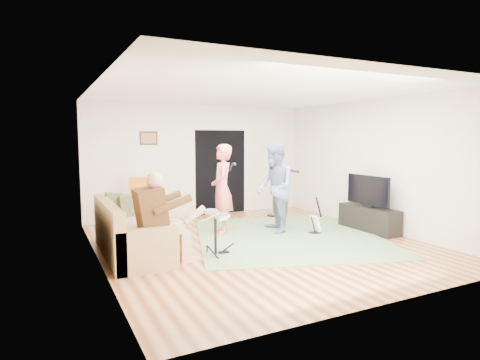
% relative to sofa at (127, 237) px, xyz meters
% --- Properties ---
extents(floor, '(6.00, 6.00, 0.00)m').
position_rel_sofa_xyz_m(floor, '(2.30, -0.32, -0.30)').
color(floor, brown).
rests_on(floor, ground).
extents(walls, '(5.50, 6.00, 2.70)m').
position_rel_sofa_xyz_m(walls, '(2.30, -0.32, 1.05)').
color(walls, beige).
rests_on(walls, floor).
extents(ceiling, '(6.00, 6.00, 0.00)m').
position_rel_sofa_xyz_m(ceiling, '(2.30, -0.32, 2.40)').
color(ceiling, white).
rests_on(ceiling, walls).
extents(window_blinds, '(0.00, 2.05, 2.05)m').
position_rel_sofa_xyz_m(window_blinds, '(-0.45, -0.12, 1.25)').
color(window_blinds, '#955E2E').
rests_on(window_blinds, walls).
extents(doorway, '(2.10, 0.00, 2.10)m').
position_rel_sofa_xyz_m(doorway, '(2.85, 2.67, 0.75)').
color(doorway, black).
rests_on(doorway, walls).
extents(picture_frame, '(0.42, 0.03, 0.32)m').
position_rel_sofa_xyz_m(picture_frame, '(1.05, 2.67, 1.60)').
color(picture_frame, '#3F2314').
rests_on(picture_frame, walls).
extents(area_rug, '(4.39, 4.54, 0.02)m').
position_rel_sofa_xyz_m(area_rug, '(3.04, -0.13, -0.29)').
color(area_rug, '#5B7A4A').
rests_on(area_rug, floor).
extents(sofa, '(0.91, 2.20, 0.89)m').
position_rel_sofa_xyz_m(sofa, '(0.00, 0.00, 0.00)').
color(sofa, '#A17E50').
rests_on(sofa, floor).
extents(drummer, '(0.91, 0.51, 1.40)m').
position_rel_sofa_xyz_m(drummer, '(0.43, -0.65, 0.25)').
color(drummer, '#4F3016').
rests_on(drummer, sofa).
extents(drum_kit, '(0.39, 0.70, 0.72)m').
position_rel_sofa_xyz_m(drum_kit, '(1.30, -0.65, 0.02)').
color(drum_kit, black).
rests_on(drum_kit, floor).
extents(singer, '(0.63, 0.76, 1.79)m').
position_rel_sofa_xyz_m(singer, '(2.01, 0.69, 0.60)').
color(singer, '#E46663').
rests_on(singer, floor).
extents(microphone, '(0.06, 0.06, 0.24)m').
position_rel_sofa_xyz_m(microphone, '(2.21, 0.69, 1.04)').
color(microphone, black).
rests_on(microphone, singer).
extents(guitarist, '(0.87, 1.01, 1.81)m').
position_rel_sofa_xyz_m(guitarist, '(3.00, 0.29, 0.61)').
color(guitarist, slate).
rests_on(guitarist, floor).
extents(guitar_held, '(0.26, 0.61, 0.26)m').
position_rel_sofa_xyz_m(guitar_held, '(3.20, 0.29, 0.94)').
color(guitar_held, silver).
rests_on(guitar_held, guitarist).
extents(guitar_spare, '(0.27, 0.24, 0.74)m').
position_rel_sofa_xyz_m(guitar_spare, '(3.65, -0.18, -0.09)').
color(guitar_spare, black).
rests_on(guitar_spare, floor).
extents(torchiere_lamp, '(0.30, 0.30, 1.69)m').
position_rel_sofa_xyz_m(torchiere_lamp, '(3.86, 1.77, 0.86)').
color(torchiere_lamp, black).
rests_on(torchiere_lamp, floor).
extents(dining_chair, '(0.54, 0.56, 1.08)m').
position_rel_sofa_xyz_m(dining_chair, '(0.62, 1.82, 0.09)').
color(dining_chair, tan).
rests_on(dining_chair, floor).
extents(tv_cabinet, '(0.40, 1.40, 0.50)m').
position_rel_sofa_xyz_m(tv_cabinet, '(4.80, -0.47, -0.05)').
color(tv_cabinet, black).
rests_on(tv_cabinet, floor).
extents(television, '(0.06, 1.11, 0.60)m').
position_rel_sofa_xyz_m(television, '(4.75, -0.47, 0.55)').
color(television, black).
rests_on(television, tv_cabinet).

